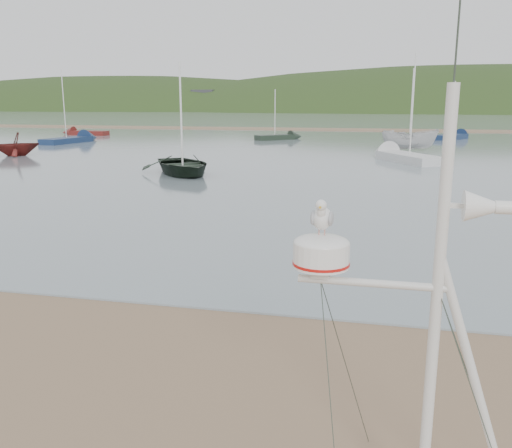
% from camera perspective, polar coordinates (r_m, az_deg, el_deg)
% --- Properties ---
extents(ground, '(560.00, 560.00, 0.00)m').
position_cam_1_polar(ground, '(7.65, -22.35, -18.71)').
color(ground, brown).
rests_on(ground, ground).
extents(water, '(560.00, 256.00, 0.04)m').
position_cam_1_polar(water, '(137.34, 11.34, 10.98)').
color(water, gray).
rests_on(water, ground).
extents(sandbar, '(560.00, 7.00, 0.07)m').
position_cam_1_polar(sandbar, '(75.43, 9.88, 9.75)').
color(sandbar, brown).
rests_on(sandbar, water).
extents(hill_ridge, '(620.00, 180.00, 80.00)m').
position_cam_1_polar(hill_ridge, '(241.82, 16.30, 6.73)').
color(hill_ridge, '#203515').
rests_on(hill_ridge, ground).
extents(far_cottages, '(294.40, 6.30, 8.00)m').
position_cam_1_polar(far_cottages, '(201.23, 12.83, 12.56)').
color(far_cottages, silver).
rests_on(far_cottages, ground).
extents(mast_rig, '(2.17, 2.31, 4.89)m').
position_cam_1_polar(mast_rig, '(5.35, 17.06, -18.09)').
color(mast_rig, silver).
rests_on(mast_rig, ground).
extents(boat_dark, '(3.52, 3.04, 5.08)m').
position_cam_1_polar(boat_dark, '(29.02, -7.86, 10.14)').
color(boat_dark, black).
rests_on(boat_dark, water).
extents(boat_red, '(3.07, 3.10, 3.14)m').
position_cam_1_polar(boat_red, '(42.68, -24.07, 8.69)').
color(boat_red, '#5A1814').
rests_on(boat_red, water).
extents(boat_white, '(1.92, 1.88, 4.41)m').
position_cam_1_polar(boat_white, '(45.06, 15.97, 10.26)').
color(boat_white, silver).
rests_on(boat_white, water).
extents(dinghy_red_far, '(5.96, 1.86, 1.43)m').
position_cam_1_polar(dinghy_red_far, '(66.72, -18.18, 9.12)').
color(dinghy_red_far, '#5A1814').
rests_on(dinghy_red_far, ground).
extents(sailboat_dark_mid, '(4.81, 4.57, 5.36)m').
position_cam_1_polar(sailboat_dark_mid, '(56.04, 3.07, 9.15)').
color(sailboat_dark_mid, black).
rests_on(sailboat_dark_mid, ground).
extents(sailboat_blue_near, '(2.76, 7.46, 7.23)m').
position_cam_1_polar(sailboat_blue_near, '(55.54, -18.02, 8.52)').
color(sailboat_blue_near, '#15284C').
rests_on(sailboat_blue_near, ground).
extents(sailboat_white_near, '(5.22, 7.41, 7.41)m').
position_cam_1_polar(sailboat_white_near, '(38.30, 14.25, 7.08)').
color(sailboat_white_near, silver).
rests_on(sailboat_white_near, ground).
extents(sailboat_blue_far, '(4.64, 6.17, 6.30)m').
position_cam_1_polar(sailboat_blue_far, '(60.96, 20.49, 8.67)').
color(sailboat_blue_far, '#15284C').
rests_on(sailboat_blue_far, ground).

